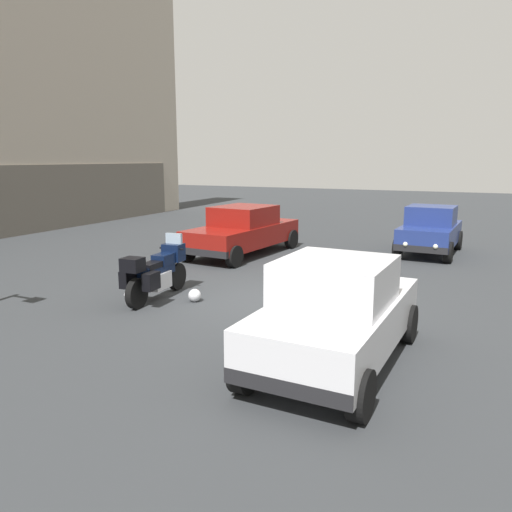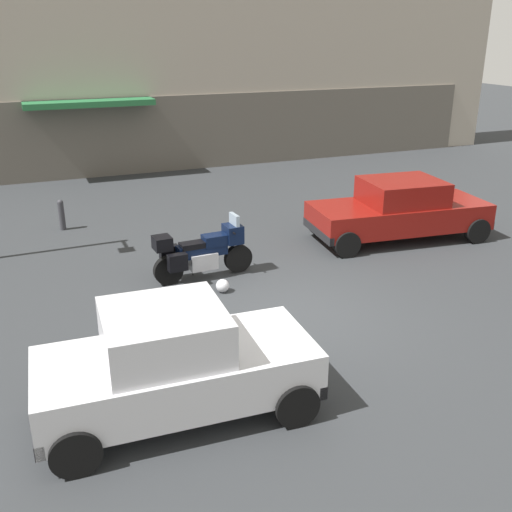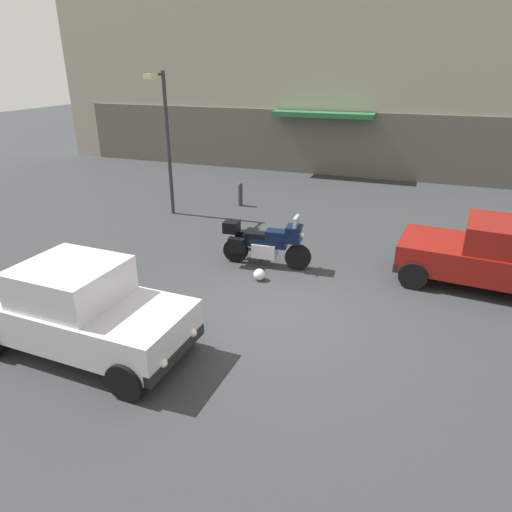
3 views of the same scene
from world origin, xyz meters
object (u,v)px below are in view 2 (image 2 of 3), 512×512
at_px(helmet, 223,286).
at_px(car_sedan_far, 399,210).
at_px(motorcycle, 202,252).
at_px(car_hatchback_near, 175,364).
at_px(bollard_curbside, 61,214).

bearing_deg(helmet, car_sedan_far, 15.60).
relative_size(motorcycle, helmet, 8.09).
height_order(motorcycle, car_sedan_far, car_sedan_far).
xyz_separation_m(motorcycle, car_hatchback_near, (-1.78, -4.57, 0.19)).
xyz_separation_m(car_sedan_far, bollard_curbside, (-7.99, 4.02, -0.33)).
relative_size(car_hatchback_near, car_sedan_far, 0.84).
distance_m(motorcycle, helmet, 1.00).
height_order(helmet, bollard_curbside, bollard_curbside).
xyz_separation_m(motorcycle, bollard_curbside, (-2.53, 4.63, -0.17)).
height_order(motorcycle, car_hatchback_near, car_hatchback_near).
bearing_deg(bollard_curbside, helmet, -63.79).
relative_size(helmet, bollard_curbside, 0.33).
bearing_deg(motorcycle, helmet, -82.70).
xyz_separation_m(car_hatchback_near, car_sedan_far, (7.23, 5.18, -0.03)).
relative_size(helmet, car_sedan_far, 0.06).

